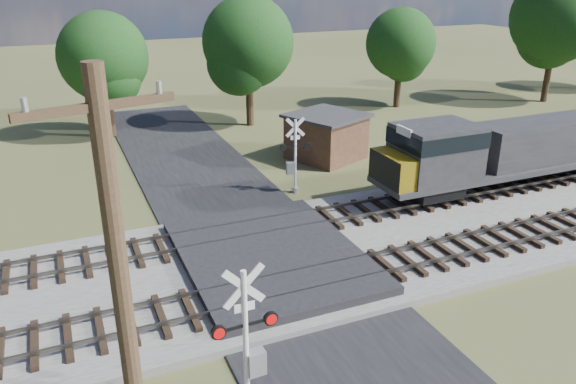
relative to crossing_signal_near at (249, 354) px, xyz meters
name	(u,v)px	position (x,y,z in m)	size (l,w,h in m)	color
ground	(275,270)	(3.50, 6.95, -1.91)	(160.00, 160.00, 0.00)	#464C29
ballast_bed	(465,221)	(13.50, 7.45, -1.76)	(140.00, 10.00, 0.30)	gray
road	(275,269)	(3.50, 6.95, -1.87)	(7.00, 60.00, 0.08)	black
crossing_panel	(271,258)	(3.50, 7.45, -1.60)	(7.00, 9.00, 0.62)	#262628
track_near	(367,269)	(6.62, 4.95, -1.50)	(140.00, 2.60, 0.33)	black
track_far	(313,220)	(6.62, 9.95, -1.50)	(140.00, 2.60, 0.33)	black
crossing_signal_near	(249,354)	(0.00, 0.00, 0.00)	(1.86, 0.40, 4.60)	silver
crossing_signal_far	(294,162)	(7.57, 14.39, -0.16)	(1.70, 0.40, 4.22)	silver
utility_pole	(127,332)	(-3.23, -2.83, 3.49)	(2.45, 0.73, 10.20)	#382819
equipment_shed	(326,136)	(11.89, 19.05, -0.44)	(5.61, 5.61, 2.90)	#42251C
treeline	(237,39)	(9.11, 28.18, 4.69)	(83.44, 10.78, 11.39)	black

